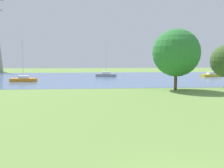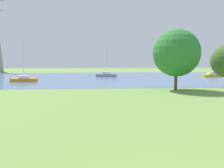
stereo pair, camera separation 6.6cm
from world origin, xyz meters
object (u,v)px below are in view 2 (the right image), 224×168
(sailboat_yellow, at_px, (211,75))
(tree_east_near, at_px, (176,53))
(sailboat_orange, at_px, (24,79))
(sailboat_gray, at_px, (106,75))

(sailboat_yellow, relative_size, tree_east_near, 0.87)
(tree_east_near, bearing_deg, sailboat_yellow, 54.83)
(sailboat_orange, xyz_separation_m, sailboat_yellow, (40.87, 8.73, -0.01))
(sailboat_orange, bearing_deg, tree_east_near, -30.40)
(sailboat_yellow, height_order, tree_east_near, tree_east_near)
(sailboat_orange, height_order, sailboat_yellow, sailboat_orange)
(sailboat_yellow, xyz_separation_m, tree_east_near, (-16.31, -23.14, 4.71))
(sailboat_gray, bearing_deg, sailboat_orange, -144.78)
(sailboat_gray, xyz_separation_m, sailboat_yellow, (24.56, -2.78, -0.01))
(sailboat_yellow, bearing_deg, tree_east_near, -125.17)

